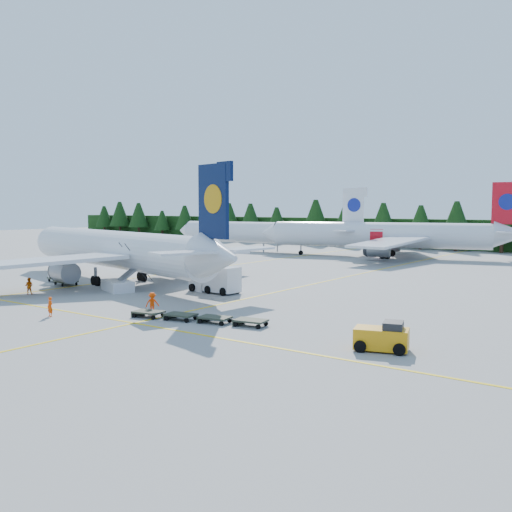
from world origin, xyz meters
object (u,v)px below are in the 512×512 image
Objects in this scene: airstairs at (120,283)px; baggage_tug at (383,337)px; airliner_navy at (110,249)px; service_truck at (215,279)px; airliner_red at (374,235)px.

airstairs is 32.30m from baggage_tug.
airliner_navy is 15.48m from service_truck.
airliner_red is at bearing 97.79° from baggage_tug.
airstairs is (-4.66, -51.46, -2.91)m from airliner_red.
service_truck is (15.29, 0.40, -2.37)m from airliner_navy.
airliner_navy is 11.88× the size of baggage_tug.
airliner_red reaches higher than airstairs.
airliner_navy reaches higher than baggage_tug.
airliner_red is 46.92m from service_truck.
airstairs is 9.75m from service_truck.
airliner_navy is 0.99× the size of airliner_red.
airliner_red is at bearing 89.92° from airliner_navy.
airliner_navy is 40.10m from baggage_tug.
baggage_tug is (23.00, -11.95, -0.49)m from service_truck.
service_truck is (3.83, -46.70, -2.41)m from airliner_red.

